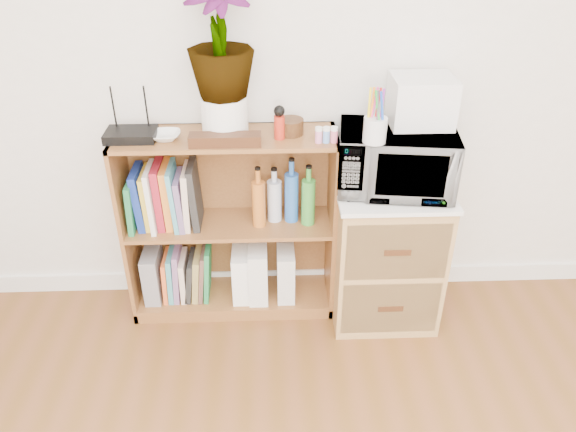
{
  "coord_description": "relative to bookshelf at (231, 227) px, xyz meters",
  "views": [
    {
      "loc": [
        -0.16,
        -0.2,
        1.93
      ],
      "look_at": [
        -0.08,
        1.95,
        0.62
      ],
      "focal_mm": 35.0,
      "sensor_mm": 36.0,
      "label": 1
    }
  ],
  "objects": [
    {
      "name": "skirting_board",
      "position": [
        0.35,
        0.14,
        -0.42
      ],
      "size": [
        4.0,
        0.02,
        0.1
      ],
      "primitive_type": "cube",
      "color": "white",
      "rests_on": "ground"
    },
    {
      "name": "bookshelf",
      "position": [
        0.0,
        0.0,
        0.0
      ],
      "size": [
        1.0,
        0.3,
        0.95
      ],
      "primitive_type": "cube",
      "color": "brown",
      "rests_on": "ground"
    },
    {
      "name": "wicker_unit",
      "position": [
        0.75,
        -0.08,
        -0.12
      ],
      "size": [
        0.5,
        0.45,
        0.7
      ],
      "primitive_type": "cube",
      "color": "#9E7542",
      "rests_on": "ground"
    },
    {
      "name": "microwave",
      "position": [
        0.75,
        -0.08,
        0.38
      ],
      "size": [
        0.54,
        0.4,
        0.28
      ],
      "primitive_type": "imported",
      "rotation": [
        0.0,
        0.0,
        -0.13
      ],
      "color": "white",
      "rests_on": "wicker_unit"
    },
    {
      "name": "pen_cup",
      "position": [
        0.62,
        -0.2,
        0.58
      ],
      "size": [
        0.1,
        0.1,
        0.11
      ],
      "primitive_type": "cylinder",
      "color": "silver",
      "rests_on": "microwave"
    },
    {
      "name": "small_appliance",
      "position": [
        0.85,
        -0.01,
        0.63
      ],
      "size": [
        0.26,
        0.22,
        0.21
      ],
      "primitive_type": "cube",
      "color": "white",
      "rests_on": "microwave"
    },
    {
      "name": "router",
      "position": [
        -0.4,
        -0.02,
        0.49
      ],
      "size": [
        0.22,
        0.15,
        0.04
      ],
      "primitive_type": "cube",
      "color": "black",
      "rests_on": "bookshelf"
    },
    {
      "name": "white_bowl",
      "position": [
        -0.25,
        -0.03,
        0.49
      ],
      "size": [
        0.13,
        0.13,
        0.03
      ],
      "primitive_type": "imported",
      "color": "white",
      "rests_on": "bookshelf"
    },
    {
      "name": "plant_pot",
      "position": [
        0.0,
        0.02,
        0.56
      ],
      "size": [
        0.2,
        0.2,
        0.17
      ],
      "primitive_type": "cylinder",
      "color": "white",
      "rests_on": "bookshelf"
    },
    {
      "name": "potted_plant",
      "position": [
        0.0,
        0.02,
        0.9
      ],
      "size": [
        0.28,
        0.28,
        0.5
      ],
      "primitive_type": "imported",
      "color": "#31692A",
      "rests_on": "plant_pot"
    },
    {
      "name": "trinket_box",
      "position": [
        0.01,
        -0.1,
        0.5
      ],
      "size": [
        0.31,
        0.08,
        0.05
      ],
      "primitive_type": "cube",
      "color": "#36190E",
      "rests_on": "bookshelf"
    },
    {
      "name": "kokeshi_doll",
      "position": [
        0.24,
        -0.04,
        0.53
      ],
      "size": [
        0.05,
        0.05,
        0.1
      ],
      "primitive_type": "cylinder",
      "color": "#B52616",
      "rests_on": "bookshelf"
    },
    {
      "name": "wooden_bowl",
      "position": [
        0.29,
        0.01,
        0.51
      ],
      "size": [
        0.12,
        0.12,
        0.07
      ],
      "primitive_type": "cylinder",
      "color": "#341B0E",
      "rests_on": "bookshelf"
    },
    {
      "name": "paint_jars",
      "position": [
        0.44,
        -0.09,
        0.51
      ],
      "size": [
        0.12,
        0.04,
        0.06
      ],
      "primitive_type": "cube",
      "color": "#CE7293",
      "rests_on": "bookshelf"
    },
    {
      "name": "file_box",
      "position": [
        -0.41,
        0.0,
        -0.27
      ],
      "size": [
        0.08,
        0.21,
        0.27
      ],
      "primitive_type": "cube",
      "color": "gray",
      "rests_on": "bookshelf"
    },
    {
      "name": "magazine_holder_left",
      "position": [
        0.04,
        -0.01,
        -0.27
      ],
      "size": [
        0.08,
        0.21,
        0.27
      ],
      "primitive_type": "cube",
      "color": "white",
      "rests_on": "bookshelf"
    },
    {
      "name": "magazine_holder_mid",
      "position": [
        0.13,
        -0.01,
        -0.26
      ],
      "size": [
        0.09,
        0.24,
        0.3
      ],
      "primitive_type": "cube",
      "color": "white",
      "rests_on": "bookshelf"
    },
    {
      "name": "magazine_holder_right",
      "position": [
        0.27,
        -0.01,
        -0.27
      ],
      "size": [
        0.09,
        0.22,
        0.27
      ],
      "primitive_type": "cube",
      "color": "silver",
      "rests_on": "bookshelf"
    },
    {
      "name": "cookbooks",
      "position": [
        -0.3,
        0.0,
        0.17
      ],
      "size": [
        0.33,
        0.2,
        0.31
      ],
      "color": "#207843",
      "rests_on": "bookshelf"
    },
    {
      "name": "liquor_bottles",
      "position": [
        0.26,
        0.0,
        0.17
      ],
      "size": [
        0.3,
        0.07,
        0.32
      ],
      "color": "#BD6623",
      "rests_on": "bookshelf"
    },
    {
      "name": "lower_books",
      "position": [
        -0.23,
        0.0,
        -0.28
      ],
      "size": [
        0.25,
        0.19,
        0.3
      ],
      "color": "orange",
      "rests_on": "bookshelf"
    }
  ]
}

